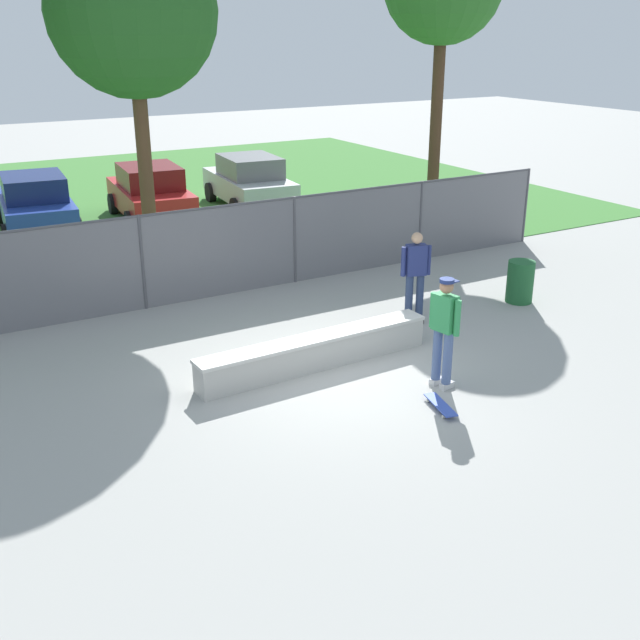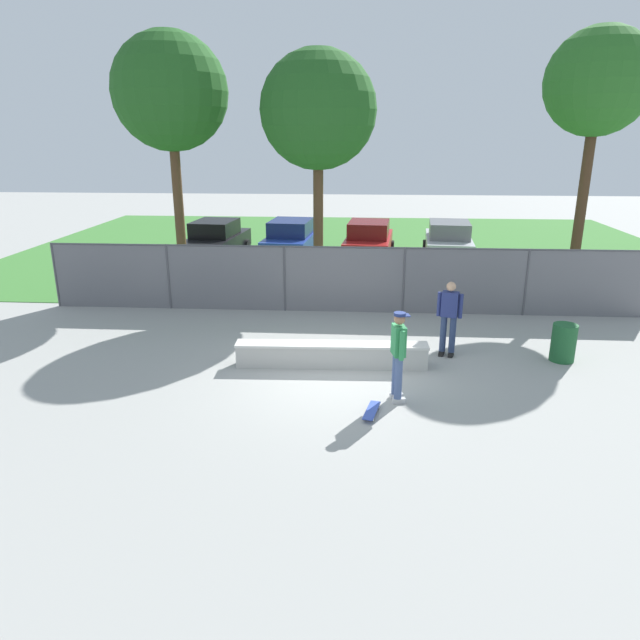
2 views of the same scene
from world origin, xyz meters
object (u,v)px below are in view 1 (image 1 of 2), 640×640
object	(u,v)px
concrete_ledge	(316,352)
skateboarder	(444,327)
car_silver	(249,182)
car_red	(150,193)
tree_near_right	(132,12)
trash_bin	(520,282)
car_blue	(35,204)
skateboard	(440,405)
bystander	(415,273)

from	to	relation	value
concrete_ledge	skateboarder	world-z (taller)	skateboarder
concrete_ledge	car_silver	world-z (taller)	car_silver
skateboarder	car_red	size ratio (longest dim) A/B	0.42
concrete_ledge	tree_near_right	xyz separation A→B (m)	(-0.74, 6.34, 5.46)
car_red	trash_bin	xyz separation A→B (m)	(4.39, -10.93, -0.39)
skateboarder	car_red	distance (m)	13.34
car_silver	trash_bin	xyz separation A→B (m)	(1.09, -11.05, -0.39)
car_blue	concrete_ledge	bearing A→B (deg)	-79.13
skateboard	car_blue	size ratio (longest dim) A/B	0.19
concrete_ledge	car_red	world-z (taller)	car_red
skateboard	car_silver	size ratio (longest dim) A/B	0.19
skateboarder	car_blue	xyz separation A→B (m)	(-3.64, 13.49, -0.19)
concrete_ledge	skateboard	bearing A→B (deg)	-69.32
tree_near_right	car_silver	bearing A→B (deg)	47.14
skateboarder	car_red	world-z (taller)	skateboarder
car_silver	concrete_ledge	bearing A→B (deg)	-110.05
concrete_ledge	car_red	distance (m)	11.70
skateboard	car_red	world-z (taller)	car_red
car_silver	bystander	distance (m)	11.01
tree_near_right	car_silver	size ratio (longest dim) A/B	1.74
skateboarder	trash_bin	xyz separation A→B (m)	(4.01, 2.40, -0.59)
skateboarder	car_silver	bearing A→B (deg)	77.75
bystander	trash_bin	world-z (taller)	bystander
car_silver	bystander	size ratio (longest dim) A/B	2.39
car_red	car_silver	world-z (taller)	same
car_blue	car_red	world-z (taller)	same
skateboard	car_blue	distance (m)	14.48
car_silver	bystander	world-z (taller)	bystander
tree_near_right	car_red	distance (m)	7.43
skateboard	tree_near_right	size ratio (longest dim) A/B	0.11
tree_near_right	car_red	world-z (taller)	tree_near_right
car_blue	car_red	xyz separation A→B (m)	(3.26, -0.16, 0.00)
bystander	trash_bin	bearing A→B (deg)	-3.38
skateboard	car_silver	distance (m)	14.51
skateboard	concrete_ledge	bearing A→B (deg)	110.68
skateboarder	tree_near_right	size ratio (longest dim) A/B	0.24
car_blue	trash_bin	xyz separation A→B (m)	(7.65, -11.09, -0.39)
bystander	car_silver	bearing A→B (deg)	81.82
concrete_ledge	tree_near_right	size ratio (longest dim) A/B	0.58
skateboard	bystander	bearing A→B (deg)	59.77
car_silver	skateboard	bearing A→B (deg)	-103.66
skateboarder	car_red	bearing A→B (deg)	91.64
skateboarder	car_blue	size ratio (longest dim) A/B	0.42
concrete_ledge	bystander	bearing A→B (deg)	17.74
car_blue	skateboard	bearing A→B (deg)	-77.46
car_blue	car_silver	size ratio (longest dim) A/B	1.00
car_silver	skateboarder	bearing A→B (deg)	-102.25
trash_bin	car_silver	bearing A→B (deg)	95.61
car_blue	tree_near_right	bearing A→B (deg)	-74.43
skateboard	car_red	size ratio (longest dim) A/B	0.19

